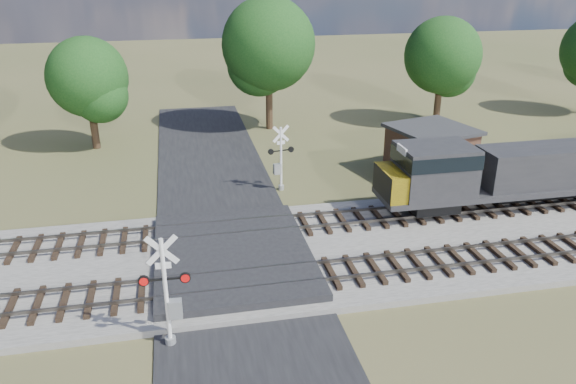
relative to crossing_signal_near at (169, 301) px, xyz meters
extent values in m
plane|color=#464C28|center=(2.81, 5.06, -1.85)|extent=(160.00, 160.00, 0.00)
cube|color=gray|center=(12.81, 5.56, -1.70)|extent=(140.00, 10.00, 0.30)
cube|color=black|center=(2.81, 5.06, -1.81)|extent=(7.00, 60.00, 0.08)
cube|color=#262628|center=(2.81, 5.56, -1.54)|extent=(7.00, 9.00, 0.62)
cube|color=black|center=(4.81, 3.06, -1.46)|extent=(44.00, 2.60, 0.18)
cube|color=#534E47|center=(12.81, 2.35, -1.30)|extent=(140.00, 0.08, 0.15)
cube|color=#534E47|center=(12.81, 3.78, -1.30)|extent=(140.00, 0.08, 0.15)
cube|color=black|center=(4.81, 8.06, -1.46)|extent=(44.00, 2.60, 0.18)
cube|color=#534E47|center=(12.81, 7.35, -1.30)|extent=(140.00, 0.08, 0.15)
cube|color=#534E47|center=(12.81, 8.78, -1.30)|extent=(140.00, 0.08, 0.15)
cylinder|color=silver|center=(-0.09, 0.00, 0.31)|extent=(0.15, 0.15, 4.32)
cylinder|color=gray|center=(-0.09, 0.00, -1.69)|extent=(0.39, 0.39, 0.32)
cube|color=silver|center=(-0.09, 0.00, 2.04)|extent=(1.13, 0.10, 1.13)
cube|color=silver|center=(-0.09, 0.00, 2.04)|extent=(1.13, 0.10, 1.13)
cube|color=silver|center=(-0.09, 0.00, 1.44)|extent=(0.54, 0.06, 0.24)
cube|color=black|center=(-0.09, 0.00, 0.90)|extent=(1.73, 0.14, 0.06)
cylinder|color=red|center=(-0.79, 0.04, 0.90)|extent=(0.39, 0.13, 0.39)
cylinder|color=red|center=(0.61, -0.03, 0.90)|extent=(0.39, 0.13, 0.39)
cube|color=gray|center=(0.18, -0.01, -0.34)|extent=(0.50, 0.35, 0.70)
cylinder|color=silver|center=(6.66, 13.74, 0.11)|extent=(0.14, 0.14, 3.92)
cylinder|color=gray|center=(6.66, 13.74, -1.71)|extent=(0.35, 0.35, 0.29)
cube|color=silver|center=(6.66, 13.74, 1.68)|extent=(1.02, 0.20, 1.03)
cube|color=silver|center=(6.66, 13.74, 1.68)|extent=(1.02, 0.20, 1.03)
cube|color=silver|center=(6.66, 13.74, 1.14)|extent=(0.49, 0.11, 0.22)
cube|color=black|center=(6.66, 13.74, 0.65)|extent=(1.56, 0.31, 0.06)
cylinder|color=red|center=(7.29, 13.84, 0.65)|extent=(0.36, 0.15, 0.35)
cylinder|color=red|center=(6.03, 13.64, 0.65)|extent=(0.36, 0.15, 0.35)
cube|color=gray|center=(6.42, 13.70, -0.48)|extent=(0.48, 0.36, 0.64)
cube|color=#4B2E20|center=(16.52, 14.37, -0.37)|extent=(5.15, 5.15, 2.96)
cube|color=#2B2B2E|center=(16.52, 14.37, 1.21)|extent=(5.66, 5.66, 0.21)
cylinder|color=black|center=(-5.17, 24.49, 0.17)|extent=(0.56, 0.56, 4.04)
sphere|color=#113712|center=(-5.17, 24.49, 3.40)|extent=(5.66, 5.66, 5.66)
cylinder|color=black|center=(8.26, 27.01, 0.76)|extent=(0.56, 0.56, 5.23)
sphere|color=#113712|center=(8.26, 27.01, 4.95)|extent=(7.32, 7.32, 7.32)
cylinder|color=black|center=(22.26, 25.43, 0.36)|extent=(0.56, 0.56, 4.42)
sphere|color=#113712|center=(22.26, 25.43, 3.89)|extent=(6.18, 6.18, 6.18)
camera|label=1|loc=(0.71, -17.19, 11.10)|focal=35.00mm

